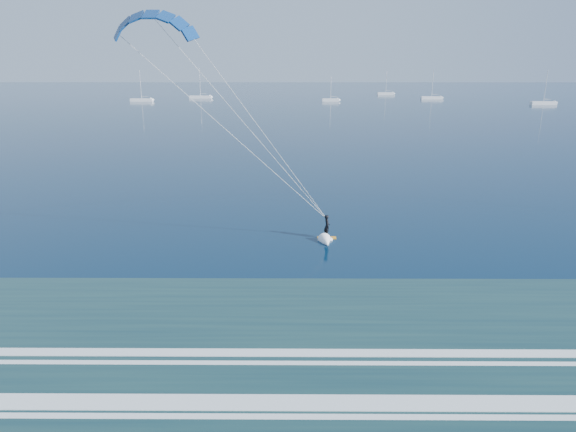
% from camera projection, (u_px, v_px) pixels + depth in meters
% --- Properties ---
extents(kitesurfer_rig, '(17.31, 5.92, 18.72)m').
position_uv_depth(kitesurfer_rig, '(246.00, 126.00, 38.63)').
color(kitesurfer_rig, orange).
rests_on(kitesurfer_rig, ground).
extents(sailboat_1, '(8.96, 2.40, 12.27)m').
position_uv_depth(sailboat_1, '(142.00, 100.00, 208.00)').
color(sailboat_1, white).
rests_on(sailboat_1, ground).
extents(sailboat_2, '(9.74, 2.40, 12.99)m').
position_uv_depth(sailboat_2, '(201.00, 97.00, 227.53)').
color(sailboat_2, white).
rests_on(sailboat_2, ground).
extents(sailboat_3, '(6.82, 2.40, 9.73)m').
position_uv_depth(sailboat_3, '(331.00, 100.00, 207.89)').
color(sailboat_3, white).
rests_on(sailboat_3, ground).
extents(sailboat_4, '(8.23, 2.40, 11.25)m').
position_uv_depth(sailboat_4, '(386.00, 93.00, 255.75)').
color(sailboat_4, white).
rests_on(sailboat_4, ground).
extents(sailboat_5, '(9.12, 2.40, 12.39)m').
position_uv_depth(sailboat_5, '(432.00, 98.00, 222.17)').
color(sailboat_5, white).
rests_on(sailboat_5, ground).
extents(sailboat_6, '(9.31, 2.40, 12.53)m').
position_uv_depth(sailboat_6, '(543.00, 103.00, 191.35)').
color(sailboat_6, white).
rests_on(sailboat_6, ground).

